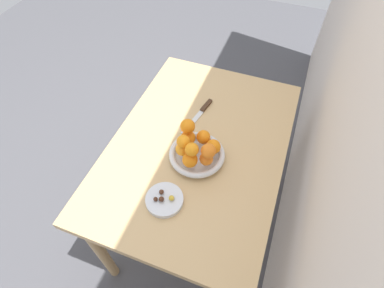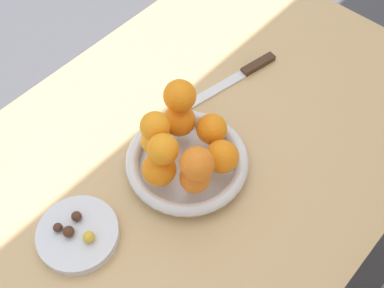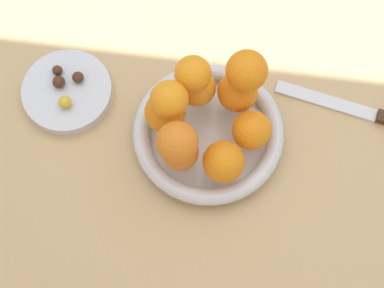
% 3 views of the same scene
% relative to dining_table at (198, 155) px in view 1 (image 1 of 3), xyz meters
% --- Properties ---
extents(ground_plane, '(6.00, 6.00, 0.00)m').
position_rel_dining_table_xyz_m(ground_plane, '(0.00, 0.00, -0.65)').
color(ground_plane, '#4C4C51').
extents(wall_back, '(4.00, 0.05, 2.50)m').
position_rel_dining_table_xyz_m(wall_back, '(0.00, 0.51, 0.60)').
color(wall_back, beige).
rests_on(wall_back, ground_plane).
extents(dining_table, '(1.10, 0.76, 0.74)m').
position_rel_dining_table_xyz_m(dining_table, '(0.00, 0.00, 0.00)').
color(dining_table, tan).
rests_on(dining_table, ground_plane).
extents(fruit_bowl, '(0.24, 0.24, 0.04)m').
position_rel_dining_table_xyz_m(fruit_bowl, '(0.08, 0.02, 0.11)').
color(fruit_bowl, silver).
rests_on(fruit_bowl, dining_table).
extents(candy_dish, '(0.15, 0.15, 0.02)m').
position_rel_dining_table_xyz_m(candy_dish, '(0.32, -0.03, 0.10)').
color(candy_dish, silver).
rests_on(candy_dish, dining_table).
extents(orange_0, '(0.06, 0.06, 0.06)m').
position_rel_dining_table_xyz_m(orange_0, '(0.04, -0.04, 0.16)').
color(orange_0, orange).
rests_on(orange_0, fruit_bowl).
extents(orange_1, '(0.06, 0.06, 0.06)m').
position_rel_dining_table_xyz_m(orange_1, '(0.10, -0.04, 0.16)').
color(orange_1, orange).
rests_on(orange_1, fruit_bowl).
extents(orange_2, '(0.06, 0.06, 0.06)m').
position_rel_dining_table_xyz_m(orange_2, '(0.14, 0.01, 0.16)').
color(orange_2, orange).
rests_on(orange_2, fruit_bowl).
extents(orange_3, '(0.06, 0.06, 0.06)m').
position_rel_dining_table_xyz_m(orange_3, '(0.11, 0.07, 0.16)').
color(orange_3, orange).
rests_on(orange_3, fruit_bowl).
extents(orange_4, '(0.06, 0.06, 0.06)m').
position_rel_dining_table_xyz_m(orange_4, '(0.05, 0.08, 0.16)').
color(orange_4, orange).
rests_on(orange_4, fruit_bowl).
extents(orange_5, '(0.06, 0.06, 0.06)m').
position_rel_dining_table_xyz_m(orange_5, '(0.01, 0.02, 0.16)').
color(orange_5, orange).
rests_on(orange_5, fruit_bowl).
extents(orange_6, '(0.05, 0.05, 0.05)m').
position_rel_dining_table_xyz_m(orange_6, '(0.11, -0.03, 0.22)').
color(orange_6, orange).
rests_on(orange_6, orange_1).
extents(orange_7, '(0.06, 0.06, 0.06)m').
position_rel_dining_table_xyz_m(orange_7, '(0.14, 0.02, 0.22)').
color(orange_7, orange).
rests_on(orange_7, orange_2).
extents(orange_8, '(0.06, 0.06, 0.06)m').
position_rel_dining_table_xyz_m(orange_8, '(0.03, -0.04, 0.22)').
color(orange_8, orange).
rests_on(orange_8, orange_0).
extents(orange_9, '(0.06, 0.06, 0.06)m').
position_rel_dining_table_xyz_m(orange_9, '(0.12, 0.08, 0.21)').
color(orange_9, orange).
rests_on(orange_9, orange_3).
extents(candy_ball_0, '(0.02, 0.02, 0.02)m').
position_rel_dining_table_xyz_m(candy_ball_0, '(0.33, -0.03, 0.12)').
color(candy_ball_0, '#472819').
rests_on(candy_ball_0, candy_dish).
extents(candy_ball_1, '(0.02, 0.02, 0.02)m').
position_rel_dining_table_xyz_m(candy_ball_1, '(0.30, -0.05, 0.12)').
color(candy_ball_1, '#472819').
rests_on(candy_ball_1, candy_dish).
extents(candy_ball_2, '(0.02, 0.02, 0.02)m').
position_rel_dining_table_xyz_m(candy_ball_2, '(0.33, -0.06, 0.12)').
color(candy_ball_2, '#472819').
rests_on(candy_ball_2, candy_dish).
extents(candy_ball_3, '(0.02, 0.02, 0.02)m').
position_rel_dining_table_xyz_m(candy_ball_3, '(0.31, -0.00, 0.12)').
color(candy_ball_3, gold).
rests_on(candy_ball_3, candy_dish).
extents(knife, '(0.26, 0.07, 0.01)m').
position_rel_dining_table_xyz_m(knife, '(-0.18, -0.06, 0.09)').
color(knife, '#3F2819').
rests_on(knife, dining_table).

